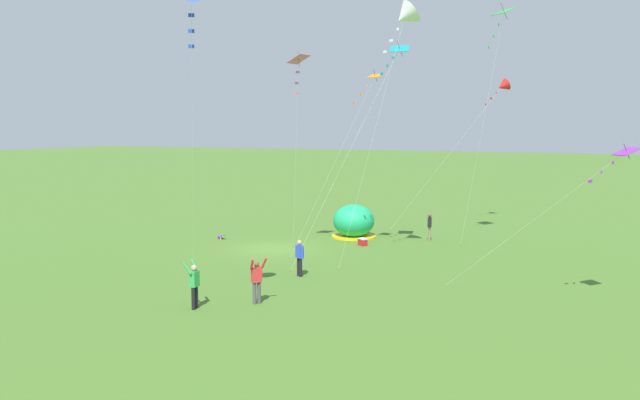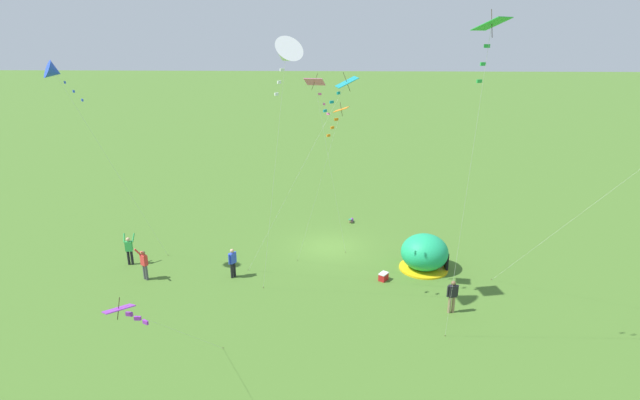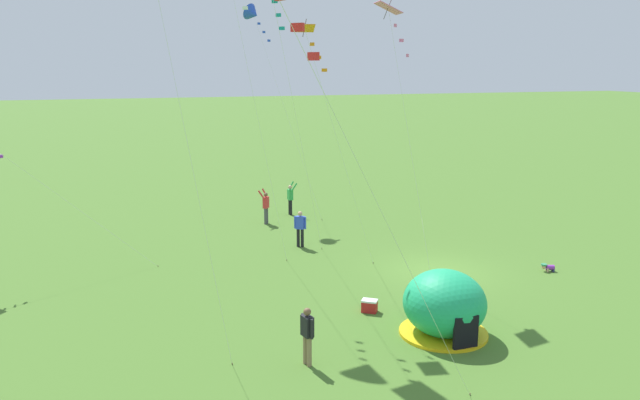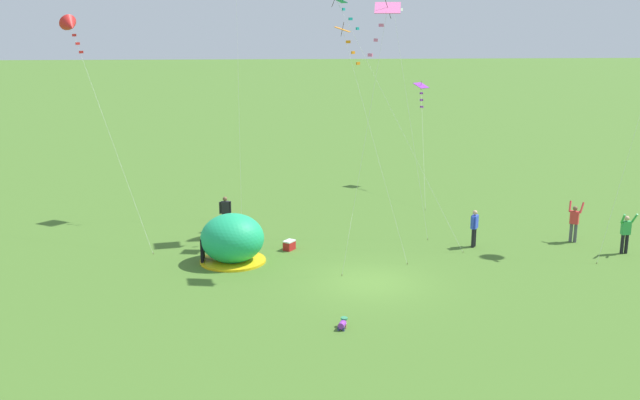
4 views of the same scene
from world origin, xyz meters
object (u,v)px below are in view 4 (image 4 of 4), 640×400
Objects in this scene: kite_teal at (340,5)px; popup_tent at (232,239)px; cooler_box at (289,245)px; kite_purple at (421,91)px; person_near_tent at (626,232)px; person_center_field at (225,212)px; kite_red at (70,26)px; kite_orange at (347,41)px; toddler_crawling at (343,323)px; kite_pink at (385,16)px; person_watching_sky at (474,226)px; person_flying_kite at (574,221)px.

popup_tent is at bearing -139.61° from kite_teal.
cooler_box is 16.49m from kite_purple.
cooler_box is 0.34× the size of person_near_tent.
kite_purple reaches higher than person_center_field.
kite_red is at bearing -160.00° from kite_purple.
kite_orange reaches higher than person_center_field.
kite_teal is at bearing -5.97° from person_center_field.
kite_pink is (2.17, 6.43, 10.03)m from toddler_crawling.
person_center_field is at bearing -139.08° from kite_purple.
kite_pink is at bearing 71.31° from toddler_crawling.
kite_purple reaches higher than person_near_tent.
kite_red is (-18.89, 6.29, 8.77)m from person_watching_sky.
person_watching_sky is 0.16× the size of kite_pink.
person_near_tent is at bearing -5.54° from cooler_box.
person_center_field is 11.91m from kite_red.
person_near_tent is at bearing 29.10° from toddler_crawling.
kite_purple is (5.91, 10.44, -4.92)m from kite_teal.
person_near_tent is 0.17× the size of kite_teal.
person_flying_kite is (16.22, -2.82, 0.03)m from person_center_field.
kite_purple is 0.74× the size of kite_orange.
cooler_box is 0.06× the size of kite_red.
kite_orange is (0.19, -1.38, -1.52)m from kite_teal.
popup_tent reaches higher than person_flying_kite.
kite_red is (-12.13, 14.98, 9.55)m from toddler_crawling.
person_watching_sky is at bearing 167.86° from person_near_tent.
person_flying_kite reaches higher than person_watching_sky.
cooler_box reaches higher than toddler_crawling.
person_center_field is 0.17× the size of kite_red.
person_flying_kite is 0.26× the size of kite_purple.
kite_pink is (3.79, -2.33, 9.99)m from cooler_box.
person_near_tent reaches higher than cooler_box.
popup_tent is 0.25× the size of kite_teal.
person_center_field is (-4.64, 11.98, 0.79)m from toddler_crawling.
kite_purple reaches higher than cooler_box.
kite_orange is at bearing 28.68° from popup_tent.
person_near_tent is at bearing -12.14° from person_watching_sky.
kite_pink reaches higher than kite_orange.
cooler_box is 0.38× the size of person_watching_sky.
person_near_tent is 1.00× the size of person_flying_kite.
kite_teal reaches higher than toddler_crawling.
popup_tent is 10.01m from kite_orange.
cooler_box is at bearing 148.43° from kite_pink.
kite_purple is 13.56m from kite_orange.
kite_red reaches higher than kite_orange.
popup_tent is 11.16m from kite_pink.
kite_orange is at bearing -82.05° from kite_teal.
kite_red reaches higher than toddler_crawling.
kite_teal is at bearing 161.64° from person_near_tent.
person_center_field is at bearing 133.18° from cooler_box.
person_near_tent is 1.10× the size of person_watching_sky.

